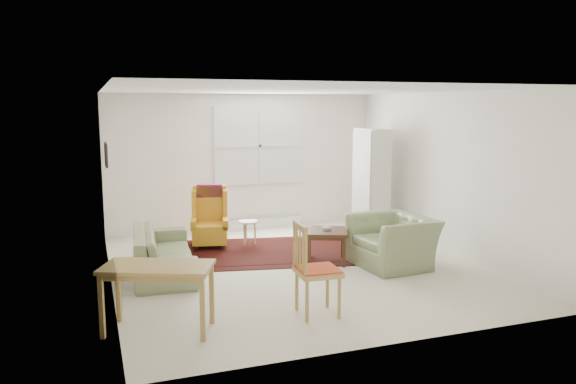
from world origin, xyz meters
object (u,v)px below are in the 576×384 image
object	(u,v)px
stool	(248,233)
cabinet	(371,182)
desk	(158,298)
armchair	(393,236)
wingback_chair	(210,217)
coffee_table	(326,246)
sofa	(163,243)
desk_chair	(318,269)

from	to	relation	value
stool	cabinet	bearing A→B (deg)	1.35
stool	desk	world-z (taller)	desk
armchair	wingback_chair	bearing A→B (deg)	-135.48
stool	wingback_chair	bearing A→B (deg)	170.92
armchair	coffee_table	bearing A→B (deg)	-125.66
sofa	wingback_chair	distance (m)	1.44
sofa	desk_chair	bearing A→B (deg)	-143.27
sofa	wingback_chair	bearing A→B (deg)	-33.71
stool	desk_chair	bearing A→B (deg)	-92.04
wingback_chair	desk_chair	xyz separation A→B (m)	(0.50, -3.34, 0.02)
desk_chair	wingback_chair	bearing A→B (deg)	11.81
wingback_chair	coffee_table	xyz separation A→B (m)	(1.43, -1.45, -0.26)
desk_chair	sofa	bearing A→B (deg)	35.46
desk_chair	coffee_table	bearing A→B (deg)	-22.85
stool	desk	size ratio (longest dim) A/B	0.38
armchair	desk	xyz separation A→B (m)	(-3.46, -1.28, -0.08)
wingback_chair	armchair	bearing A→B (deg)	-27.49
cabinet	sofa	bearing A→B (deg)	-161.78
armchair	cabinet	xyz separation A→B (m)	(0.65, 1.89, 0.51)
cabinet	armchair	bearing A→B (deg)	-106.74
wingback_chair	coffee_table	world-z (taller)	wingback_chair
desk	wingback_chair	bearing A→B (deg)	69.53
desk	stool	bearing A→B (deg)	59.71
armchair	desk	bearing A→B (deg)	-74.44
cabinet	desk	bearing A→B (deg)	-140.06
cabinet	desk	distance (m)	5.22
wingback_chair	stool	bearing A→B (deg)	4.14
coffee_table	desk	distance (m)	3.18
armchair	cabinet	bearing A→B (deg)	156.24
stool	desk_chair	xyz separation A→B (m)	(-0.12, -3.25, 0.31)
wingback_chair	desk	distance (m)	3.44
desk	desk_chair	xyz separation A→B (m)	(1.71, -0.13, 0.17)
sofa	cabinet	size ratio (longest dim) A/B	1.07
armchair	stool	xyz separation A→B (m)	(-1.63, 1.84, -0.22)
coffee_table	desk_chair	bearing A→B (deg)	-116.07
sofa	stool	world-z (taller)	sofa
wingback_chair	desk	world-z (taller)	wingback_chair
wingback_chair	desk	size ratio (longest dim) A/B	0.91
cabinet	desk_chair	bearing A→B (deg)	-123.79
coffee_table	cabinet	bearing A→B (deg)	43.61
wingback_chair	desk	bearing A→B (deg)	-97.25
sofa	desk_chair	xyz separation A→B (m)	(1.40, -2.21, 0.11)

